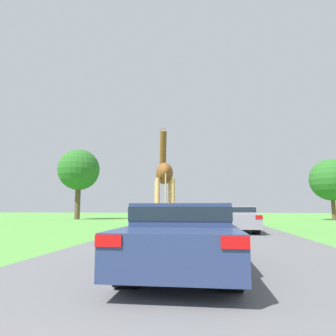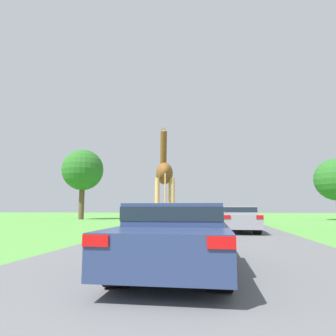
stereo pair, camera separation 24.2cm
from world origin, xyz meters
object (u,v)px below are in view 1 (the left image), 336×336
(giraffe_near_road, at_px, (164,177))
(tree_right_cluster, at_px, (331,180))
(car_queue_left, at_px, (178,216))
(car_queue_right, at_px, (217,213))
(car_far_ahead, at_px, (237,215))
(car_lead_maroon, at_px, (184,234))
(car_verge_right, at_px, (238,218))
(tree_far_right, at_px, (79,170))

(giraffe_near_road, relative_size, tree_right_cluster, 0.81)
(car_queue_left, distance_m, tree_right_cluster, 20.07)
(car_queue_right, xyz_separation_m, tree_right_cluster, (11.95, 3.53, 3.41))
(car_far_ahead, bearing_deg, car_lead_maroon, -99.38)
(giraffe_near_road, relative_size, car_queue_right, 1.11)
(car_far_ahead, distance_m, car_verge_right, 5.92)
(car_far_ahead, relative_size, tree_right_cluster, 0.64)
(car_queue_right, distance_m, tree_right_cluster, 12.92)
(car_queue_right, bearing_deg, car_queue_left, -106.66)
(car_queue_right, relative_size, tree_right_cluster, 0.73)
(giraffe_near_road, relative_size, car_far_ahead, 1.26)
(car_lead_maroon, height_order, tree_far_right, tree_far_right)
(car_queue_left, distance_m, car_verge_right, 4.90)
(giraffe_near_road, bearing_deg, car_lead_maroon, -90.09)
(tree_right_cluster, bearing_deg, car_queue_right, -163.56)
(giraffe_near_road, xyz_separation_m, car_verge_right, (3.43, 3.38, -1.87))
(car_queue_right, bearing_deg, tree_right_cluster, 16.44)
(giraffe_near_road, distance_m, car_far_ahead, 10.26)
(car_queue_left, height_order, tree_right_cluster, tree_right_cluster)
(car_lead_maroon, bearing_deg, tree_far_right, 118.05)
(car_lead_maroon, xyz_separation_m, car_queue_right, (1.47, 23.09, 0.02))
(car_lead_maroon, relative_size, car_queue_right, 1.02)
(car_queue_right, height_order, tree_far_right, tree_far_right)
(car_lead_maroon, height_order, car_verge_right, car_verge_right)
(tree_far_right, bearing_deg, car_queue_right, -9.25)
(giraffe_near_road, distance_m, tree_far_right, 22.67)
(car_verge_right, relative_size, tree_far_right, 0.57)
(car_lead_maroon, bearing_deg, car_queue_right, 86.37)
(car_lead_maroon, xyz_separation_m, tree_far_right, (-13.61, 25.54, 4.74))
(giraffe_near_road, height_order, car_queue_left, giraffe_near_road)
(car_verge_right, relative_size, tree_right_cluster, 0.70)
(car_lead_maroon, relative_size, car_verge_right, 1.06)
(car_far_ahead, height_order, tree_far_right, tree_far_right)
(car_verge_right, distance_m, tree_far_right, 22.54)
(giraffe_near_road, relative_size, car_queue_left, 1.22)
(car_queue_left, xyz_separation_m, car_far_ahead, (4.04, 2.45, 0.03))
(car_queue_left, height_order, car_far_ahead, car_far_ahead)
(car_queue_right, relative_size, car_verge_right, 1.04)
(car_verge_right, height_order, tree_right_cluster, tree_right_cluster)
(car_lead_maroon, relative_size, car_queue_left, 1.12)
(car_lead_maroon, bearing_deg, tree_right_cluster, 63.24)
(car_far_ahead, bearing_deg, car_queue_right, 99.38)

